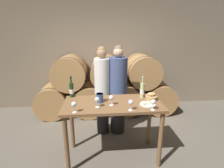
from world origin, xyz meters
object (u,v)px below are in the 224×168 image
(person_left, at_px, (102,91))
(wine_glass_far_right, at_px, (153,102))
(tasting_table, at_px, (113,112))
(cheese_plate, at_px, (148,104))
(wine_glass_far_left, at_px, (74,105))
(person_right, at_px, (118,91))
(bread_basket, at_px, (151,97))
(wine_glass_left, at_px, (97,100))
(blue_crock, at_px, (100,98))
(wine_bottle_red, at_px, (72,90))
(wine_glass_right, at_px, (131,103))
(wine_glass_center, at_px, (111,98))
(wine_bottle_white, at_px, (142,90))

(person_left, bearing_deg, wine_glass_far_right, -57.49)
(tasting_table, distance_m, cheese_plate, 0.53)
(tasting_table, distance_m, wine_glass_far_left, 0.65)
(wine_glass_far_left, bearing_deg, person_right, 55.38)
(bread_basket, xyz_separation_m, wine_glass_left, (-0.84, -0.22, 0.07))
(blue_crock, xyz_separation_m, bread_basket, (0.80, 0.04, -0.03))
(wine_bottle_red, relative_size, wine_glass_right, 2.25)
(cheese_plate, height_order, wine_glass_center, wine_glass_center)
(wine_glass_left, bearing_deg, wine_bottle_red, 132.80)
(wine_glass_left, xyz_separation_m, wine_glass_center, (0.20, 0.05, 0.00))
(person_left, relative_size, wine_glass_left, 11.27)
(tasting_table, bearing_deg, wine_glass_far_left, -152.57)
(tasting_table, xyz_separation_m, person_right, (0.16, 0.73, 0.08))
(blue_crock, height_order, wine_glass_right, wine_glass_right)
(tasting_table, relative_size, person_left, 0.86)
(blue_crock, relative_size, wine_glass_center, 0.88)
(wine_bottle_white, xyz_separation_m, wine_glass_right, (-0.27, -0.45, -0.01))
(cheese_plate, relative_size, wine_glass_far_right, 1.48)
(person_left, height_order, bread_basket, person_left)
(person_left, xyz_separation_m, person_right, (0.30, -0.00, -0.01))
(person_left, distance_m, person_right, 0.30)
(person_right, xyz_separation_m, wine_glass_left, (-0.39, -0.87, 0.18))
(person_left, relative_size, wine_glass_far_right, 11.27)
(wine_glass_far_right, bearing_deg, wine_glass_right, 176.90)
(wine_bottle_red, xyz_separation_m, cheese_plate, (1.13, -0.42, -0.11))
(wine_bottle_red, distance_m, cheese_plate, 1.21)
(cheese_plate, distance_m, wine_glass_far_right, 0.20)
(wine_glass_far_right, bearing_deg, cheese_plate, 96.98)
(bread_basket, bearing_deg, person_right, 124.20)
(bread_basket, xyz_separation_m, wine_glass_center, (-0.64, -0.16, 0.07))
(bread_basket, height_order, cheese_plate, bread_basket)
(person_left, bearing_deg, wine_glass_left, -96.28)
(wine_glass_left, relative_size, wine_glass_right, 1.00)
(wine_glass_left, bearing_deg, wine_glass_far_left, -155.39)
(person_left, bearing_deg, bread_basket, -41.35)
(wine_bottle_white, height_order, wine_glass_far_right, wine_bottle_white)
(tasting_table, bearing_deg, cheese_plate, -13.18)
(wine_bottle_white, bearing_deg, wine_glass_left, -156.05)
(wine_glass_far_left, height_order, wine_glass_far_right, same)
(blue_crock, bearing_deg, tasting_table, -12.89)
(cheese_plate, bearing_deg, wine_glass_left, -178.34)
(person_right, height_order, wine_glass_right, person_right)
(blue_crock, distance_m, wine_glass_right, 0.52)
(person_left, distance_m, wine_glass_left, 0.89)
(person_left, height_order, person_right, person_right)
(wine_glass_far_left, xyz_separation_m, wine_glass_right, (0.75, 0.00, 0.00))
(tasting_table, height_order, wine_glass_far_right, wine_glass_far_right)
(wine_bottle_red, xyz_separation_m, wine_glass_right, (0.85, -0.58, -0.01))
(person_right, height_order, wine_glass_far_right, person_right)
(wine_glass_left, height_order, wine_glass_center, same)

